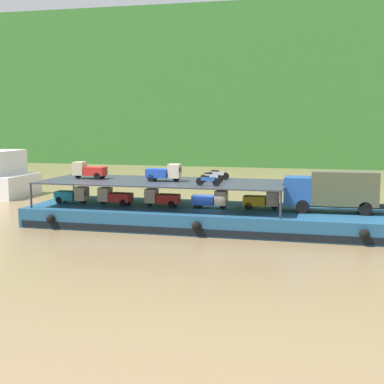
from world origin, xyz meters
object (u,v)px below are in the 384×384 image
(mini_truck_upper_mid, at_px, (164,173))
(motorcycle_upper_port, at_px, (208,180))
(mini_truck_lower_aft, at_px, (115,196))
(mini_truck_lower_mid, at_px, (162,198))
(motorcycle_upper_centre, at_px, (211,177))
(motorcycle_upper_stbd, at_px, (218,174))
(covered_lorry, at_px, (334,190))
(mini_truck_lower_fore, at_px, (211,199))
(mini_truck_upper_stern, at_px, (89,170))
(mini_truck_lower_stern, at_px, (72,195))
(mini_truck_lower_bow, at_px, (262,200))
(cargo_barge, at_px, (210,217))

(mini_truck_upper_mid, distance_m, motorcycle_upper_port, 4.65)
(mini_truck_lower_aft, bearing_deg, mini_truck_lower_mid, 3.05)
(motorcycle_upper_centre, xyz_separation_m, motorcycle_upper_stbd, (0.01, 2.26, 0.00))
(covered_lorry, relative_size, motorcycle_upper_stbd, 4.18)
(covered_lorry, bearing_deg, mini_truck_lower_fore, -177.86)
(mini_truck_lower_mid, bearing_deg, mini_truck_lower_fore, 0.74)
(mini_truck_lower_fore, bearing_deg, mini_truck_upper_stern, 177.50)
(mini_truck_lower_stern, distance_m, motorcycle_upper_centre, 11.78)
(covered_lorry, relative_size, mini_truck_lower_bow, 2.87)
(cargo_barge, bearing_deg, mini_truck_upper_stern, 178.35)
(cargo_barge, relative_size, motorcycle_upper_centre, 15.14)
(cargo_barge, xyz_separation_m, covered_lorry, (9.37, 0.19, 2.45))
(mini_truck_lower_fore, xyz_separation_m, mini_truck_upper_stern, (-10.46, 0.46, 2.00))
(mini_truck_upper_mid, bearing_deg, cargo_barge, 0.11)
(covered_lorry, height_order, mini_truck_upper_mid, mini_truck_upper_mid)
(mini_truck_lower_mid, height_order, mini_truck_lower_fore, same)
(mini_truck_lower_aft, bearing_deg, mini_truck_lower_bow, 4.40)
(mini_truck_lower_fore, relative_size, mini_truck_upper_mid, 0.99)
(covered_lorry, relative_size, mini_truck_upper_mid, 2.84)
(mini_truck_lower_fore, bearing_deg, mini_truck_lower_mid, -179.26)
(mini_truck_lower_mid, xyz_separation_m, motorcycle_upper_port, (4.25, -2.03, 1.74))
(mini_truck_upper_mid, xyz_separation_m, motorcycle_upper_stbd, (3.85, 2.30, -0.26))
(motorcycle_upper_port, bearing_deg, mini_truck_lower_bow, 36.67)
(covered_lorry, xyz_separation_m, motorcycle_upper_port, (-9.04, -2.43, 0.74))
(mini_truck_lower_mid, bearing_deg, motorcycle_upper_port, -25.56)
(mini_truck_lower_stern, xyz_separation_m, mini_truck_upper_stern, (1.17, 0.76, 2.00))
(mini_truck_lower_aft, bearing_deg, motorcycle_upper_port, -12.57)
(cargo_barge, distance_m, mini_truck_lower_mid, 4.17)
(motorcycle_upper_centre, bearing_deg, mini_truck_upper_stern, 178.50)
(covered_lorry, distance_m, mini_truck_lower_fore, 9.35)
(mini_truck_lower_mid, xyz_separation_m, mini_truck_lower_bow, (7.91, 0.70, 0.00))
(mini_truck_lower_mid, height_order, motorcycle_upper_port, motorcycle_upper_port)
(mini_truck_lower_mid, bearing_deg, mini_truck_lower_stern, -178.15)
(motorcycle_upper_stbd, bearing_deg, mini_truck_lower_stern, -166.74)
(mini_truck_lower_stern, bearing_deg, cargo_barge, 2.26)
(covered_lorry, height_order, motorcycle_upper_centre, covered_lorry)
(mini_truck_lower_stern, bearing_deg, mini_truck_lower_fore, 1.47)
(mini_truck_lower_stern, bearing_deg, motorcycle_upper_port, -8.54)
(cargo_barge, distance_m, mini_truck_lower_aft, 7.98)
(covered_lorry, relative_size, motorcycle_upper_port, 4.17)
(cargo_barge, relative_size, mini_truck_upper_stern, 10.43)
(covered_lorry, bearing_deg, mini_truck_lower_aft, -177.98)
(mini_truck_lower_bow, height_order, motorcycle_upper_port, motorcycle_upper_port)
(covered_lorry, bearing_deg, cargo_barge, -178.85)
(mini_truck_lower_stern, relative_size, mini_truck_lower_fore, 1.00)
(mini_truck_lower_mid, bearing_deg, mini_truck_lower_bow, 5.06)
(cargo_barge, relative_size, mini_truck_lower_fore, 10.46)
(cargo_barge, distance_m, covered_lorry, 9.69)
(mini_truck_lower_aft, xyz_separation_m, motorcycle_upper_centre, (7.94, 0.44, 1.74))
(motorcycle_upper_port, bearing_deg, covered_lorry, 15.05)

